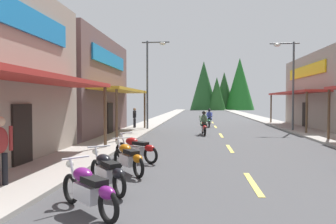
{
  "coord_description": "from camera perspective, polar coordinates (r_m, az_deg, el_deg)",
  "views": [
    {
      "loc": [
        -1.43,
        -0.07,
        2.18
      ],
      "look_at": [
        -3.85,
        24.37,
        1.35
      ],
      "focal_mm": 33.24,
      "sensor_mm": 36.0,
      "label": 1
    }
  ],
  "objects": [
    {
      "name": "rider_cruising_trailing",
      "position": [
        26.8,
        7.58,
        -1.34
      ],
      "size": [
        0.6,
        2.14,
        1.57
      ],
      "rotation": [
        0.0,
        0.0,
        1.51
      ],
      "color": "black",
      "rests_on": "ground"
    },
    {
      "name": "sidewalk_right",
      "position": [
        33.91,
        18.43,
        -1.74
      ],
      "size": [
        2.36,
        95.87,
        0.12
      ],
      "primitive_type": "cube",
      "color": "#9E9991",
      "rests_on": "ground"
    },
    {
      "name": "motorcycle_parked_left_2",
      "position": [
        9.59,
        -7.32,
        -8.22
      ],
      "size": [
        1.36,
        1.78,
        1.04
      ],
      "rotation": [
        0.0,
        0.0,
        2.21
      ],
      "color": "black",
      "rests_on": "ground"
    },
    {
      "name": "motorcycle_parked_left_0",
      "position": [
        6.4,
        -14.38,
        -13.42
      ],
      "size": [
        1.66,
        1.5,
        1.04
      ],
      "rotation": [
        0.0,
        0.0,
        2.41
      ],
      "color": "black",
      "rests_on": "ground"
    },
    {
      "name": "streetlamp_left",
      "position": [
        23.53,
        -3.11,
        7.14
      ],
      "size": [
        2.07,
        0.3,
        6.7
      ],
      "color": "#474C51",
      "rests_on": "ground"
    },
    {
      "name": "centerline_dashes",
      "position": [
        36.04,
        7.93,
        -1.53
      ],
      "size": [
        0.16,
        70.05,
        0.01
      ],
      "color": "#E0C64C",
      "rests_on": "ground"
    },
    {
      "name": "motorcycle_parked_left_3",
      "position": [
        11.38,
        -5.87,
        -6.61
      ],
      "size": [
        1.83,
        1.28,
        1.04
      ],
      "rotation": [
        0.0,
        0.0,
        2.55
      ],
      "color": "black",
      "rests_on": "ground"
    },
    {
      "name": "motorcycle_parked_left_1",
      "position": [
        7.87,
        -11.12,
        -10.5
      ],
      "size": [
        1.41,
        1.73,
        1.04
      ],
      "rotation": [
        0.0,
        0.0,
        2.25
      ],
      "color": "black",
      "rests_on": "ground"
    },
    {
      "name": "pedestrian_by_shop",
      "position": [
        24.66,
        -6.15,
        -0.88
      ],
      "size": [
        0.31,
        0.56,
        1.68
      ],
      "rotation": [
        0.0,
        0.0,
        6.12
      ],
      "color": "black",
      "rests_on": "ground"
    },
    {
      "name": "ground",
      "position": [
        33.11,
        8.13,
        -1.94
      ],
      "size": [
        9.78,
        95.87,
        0.1
      ],
      "primitive_type": "cube",
      "color": "#424244"
    },
    {
      "name": "rider_cruising_lead",
      "position": [
        20.42,
        6.58,
        -2.35
      ],
      "size": [
        0.61,
        2.14,
        1.57
      ],
      "rotation": [
        0.0,
        0.0,
        1.66
      ],
      "color": "black",
      "rests_on": "ground"
    },
    {
      "name": "treeline_backdrop",
      "position": [
        82.78,
        9.81,
        4.4
      ],
      "size": [
        16.54,
        9.44,
        13.43
      ],
      "color": "#244D23",
      "rests_on": "ground"
    },
    {
      "name": "storefront_left_far",
      "position": [
        21.92,
        -19.43,
        4.41
      ],
      "size": [
        8.77,
        9.71,
        6.33
      ],
      "color": "brown",
      "rests_on": "ground"
    },
    {
      "name": "streetlamp_right",
      "position": [
        23.97,
        21.32,
        6.55
      ],
      "size": [
        2.07,
        0.3,
        6.42
      ],
      "color": "#474C51",
      "rests_on": "ground"
    },
    {
      "name": "pedestrian_browsing",
      "position": [
        8.65,
        -28.36,
        -5.71
      ],
      "size": [
        0.43,
        0.46,
        1.81
      ],
      "rotation": [
        0.0,
        0.0,
        2.45
      ],
      "color": "black",
      "rests_on": "ground"
    },
    {
      "name": "sidewalk_left",
      "position": [
        33.39,
        -2.34,
        -1.7
      ],
      "size": [
        2.36,
        95.87,
        0.12
      ],
      "primitive_type": "cube",
      "color": "#9E9991",
      "rests_on": "ground"
    }
  ]
}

